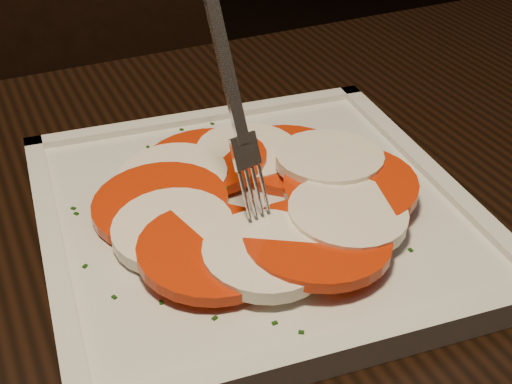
% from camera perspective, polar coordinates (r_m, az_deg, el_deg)
% --- Properties ---
extents(chair, '(0.43, 0.43, 0.93)m').
position_cam_1_polar(chair, '(1.16, -11.84, 5.49)').
color(chair, black).
rests_on(chair, ground).
extents(plate, '(0.32, 0.32, 0.01)m').
position_cam_1_polar(plate, '(0.54, 0.00, -1.98)').
color(plate, silver).
rests_on(plate, table).
extents(caprese_salad, '(0.25, 0.27, 0.03)m').
position_cam_1_polar(caprese_salad, '(0.53, 0.00, -0.35)').
color(caprese_salad, red).
rests_on(caprese_salad, plate).
extents(fork, '(0.05, 0.07, 0.17)m').
position_cam_1_polar(fork, '(0.47, -2.73, 9.08)').
color(fork, white).
rests_on(fork, caprese_salad).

